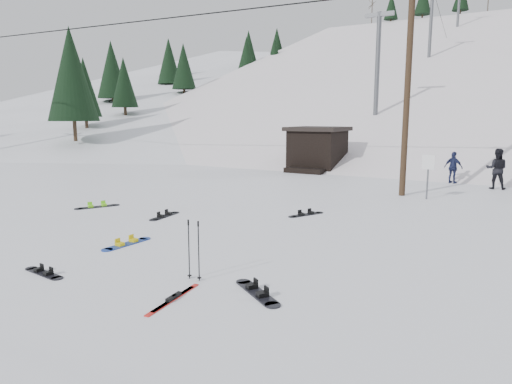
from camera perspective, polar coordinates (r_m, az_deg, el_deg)
The scene contains 20 objects.
ground at distance 9.57m, azimuth -15.68°, elevation -11.77°, with size 200.00×200.00×0.00m, color white.
ski_slope at distance 63.32m, azimuth 24.02°, elevation -5.47°, with size 60.00×75.00×45.00m, color white.
ridge_left at distance 70.31m, azimuth -7.23°, elevation -2.45°, with size 34.00×85.00×38.00m, color white.
treeline_left at distance 61.48m, azimuth -10.58°, elevation 6.11°, with size 20.00×64.00×10.00m, color black, non-canonical shape.
treeline_crest at distance 92.36m, azimuth 26.91°, elevation 6.32°, with size 50.00×6.00×10.00m, color black, non-canonical shape.
utility_pole at distance 20.62m, azimuth 18.42°, elevation 12.52°, with size 2.00×0.26×9.00m.
trail_sign at distance 20.06m, azimuth 20.72°, elevation 2.74°, with size 0.50×0.09×1.85m.
lift_hut at distance 29.45m, azimuth 7.66°, elevation 5.39°, with size 3.40×4.10×2.75m.
lift_tower_near at distance 37.85m, azimuth 14.98°, elevation 15.89°, with size 2.20×0.36×8.00m.
lift_tower_mid at distance 58.10m, azimuth 21.07°, elevation 19.71°, with size 2.20×0.36×8.00m.
hero_snowboard at distance 12.81m, azimuth -15.85°, elevation -6.21°, with size 0.35×1.60×0.11m.
hero_skis at distance 8.93m, azimuth -10.27°, elevation -12.94°, with size 0.30×1.66×0.09m.
ski_poles at distance 9.68m, azimuth -7.79°, elevation -7.14°, with size 0.35×0.09×1.28m.
board_scatter_a at distance 11.15m, azimuth -25.01°, elevation -9.12°, with size 1.32×0.35×0.09m.
board_scatter_b at distance 16.01m, azimuth -11.35°, elevation -2.92°, with size 0.44×1.55×0.11m.
board_scatter_c at distance 18.30m, azimuth -19.22°, elevation -1.71°, with size 0.92×1.54×0.12m.
board_scatter_d at distance 9.07m, azimuth 0.13°, elevation -12.39°, with size 1.39×1.02×0.11m.
board_scatter_f at distance 16.03m, azimuth 6.28°, elevation -2.77°, with size 0.80×1.40×0.11m.
skier_dark at distance 24.31m, azimuth 27.86°, elevation 2.58°, with size 0.93×0.73×1.92m, color black.
skier_navy at distance 25.45m, azimuth 23.44°, elevation 2.83°, with size 0.95×0.40×1.63m, color #1B2144.
Camera 1 is at (6.57, -6.07, 3.40)m, focal length 32.00 mm.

